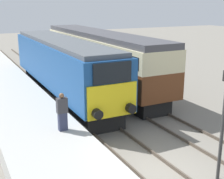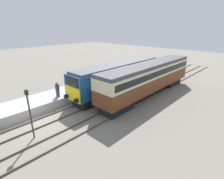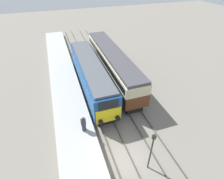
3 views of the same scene
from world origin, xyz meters
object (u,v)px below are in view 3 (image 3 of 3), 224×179
(passenger_carriage, at_px, (112,62))
(locomotive, at_px, (91,74))
(person_on_platform, at_px, (84,124))
(signal_post, at_px, (151,150))

(passenger_carriage, bearing_deg, locomotive, -154.26)
(person_on_platform, bearing_deg, passenger_carriage, 57.32)
(locomotive, xyz_separation_m, signal_post, (1.70, -12.18, 0.19))
(person_on_platform, xyz_separation_m, signal_post, (4.15, -4.70, 0.64))
(passenger_carriage, bearing_deg, person_on_platform, -122.68)
(locomotive, bearing_deg, person_on_platform, -108.14)
(locomotive, xyz_separation_m, person_on_platform, (-2.45, -7.48, -0.45))
(person_on_platform, height_order, signal_post, signal_post)
(signal_post, bearing_deg, locomotive, 97.95)
(locomotive, height_order, person_on_platform, locomotive)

